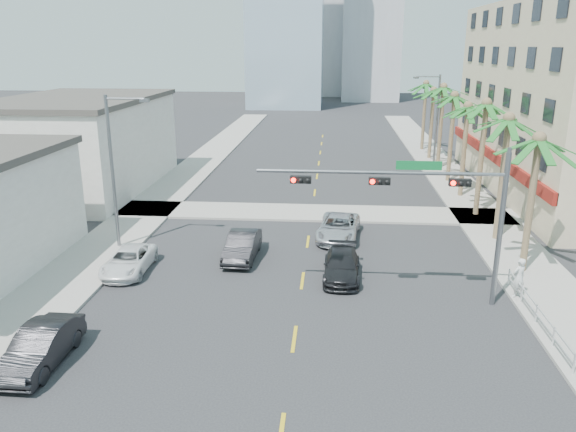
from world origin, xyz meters
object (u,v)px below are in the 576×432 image
object	(u,v)px
traffic_signal_mast	(430,199)
car_lane_right	(342,266)
car_lane_left	(242,246)
car_parked_far	(129,261)
car_parked_mid	(41,347)
pedestrian	(519,278)
car_lane_center	(338,227)

from	to	relation	value
traffic_signal_mast	car_lane_right	size ratio (longest dim) A/B	2.44
car_lane_left	car_parked_far	bearing A→B (deg)	-155.03
car_parked_far	car_lane_left	distance (m)	6.22
car_parked_mid	car_lane_right	xyz separation A→B (m)	(11.40, 9.25, -0.08)
traffic_signal_mast	car_parked_mid	size ratio (longest dim) A/B	2.48
traffic_signal_mast	car_lane_left	distance (m)	11.44
car_parked_mid	car_lane_left	bearing A→B (deg)	63.73
car_parked_mid	car_parked_far	world-z (taller)	car_parked_mid
car_parked_far	pedestrian	world-z (taller)	pedestrian
car_lane_left	car_lane_center	world-z (taller)	car_lane_left
traffic_signal_mast	pedestrian	bearing A→B (deg)	8.37
traffic_signal_mast	car_lane_right	xyz separation A→B (m)	(-3.78, 2.62, -4.40)
car_lane_left	car_lane_right	distance (m)	6.05
traffic_signal_mast	car_parked_mid	world-z (taller)	traffic_signal_mast
car_parked_mid	car_lane_center	world-z (taller)	car_parked_mid
car_parked_mid	car_parked_far	distance (m)	9.12
traffic_signal_mast	car_lane_right	bearing A→B (deg)	145.27
car_lane_center	car_lane_right	size ratio (longest dim) A/B	1.15
car_parked_mid	car_lane_left	xyz separation A→B (m)	(5.82, 11.57, 0.01)
traffic_signal_mast	car_lane_right	world-z (taller)	traffic_signal_mast
car_lane_left	pedestrian	world-z (taller)	pedestrian
car_lane_center	car_lane_right	world-z (taller)	car_lane_center
traffic_signal_mast	car_parked_far	world-z (taller)	traffic_signal_mast
car_lane_center	traffic_signal_mast	bearing A→B (deg)	-59.69
pedestrian	car_lane_center	bearing A→B (deg)	-72.07
car_parked_far	pedestrian	distance (m)	19.69
traffic_signal_mast	car_lane_left	size ratio (longest dim) A/B	2.44
car_lane_left	car_parked_mid	bearing A→B (deg)	-114.97
car_parked_far	car_lane_center	bearing A→B (deg)	28.37
car_lane_left	car_lane_right	xyz separation A→B (m)	(5.58, -2.33, -0.09)
traffic_signal_mast	car_lane_right	distance (m)	6.37
pedestrian	car_lane_right	bearing A→B (deg)	-41.34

